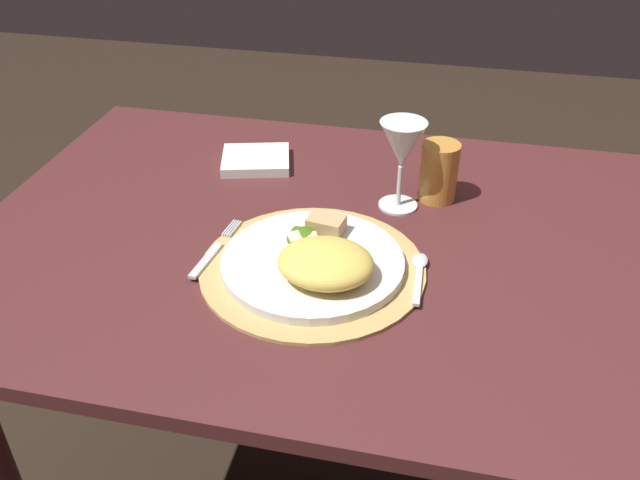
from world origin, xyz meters
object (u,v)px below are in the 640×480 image
(napkin, at_px, (256,160))
(spoon, at_px, (419,270))
(dining_table, at_px, (361,330))
(fork, at_px, (214,251))
(dinner_plate, at_px, (313,263))
(wine_glass, at_px, (402,147))
(amber_tumbler, at_px, (439,172))

(napkin, bearing_deg, spoon, -40.07)
(dining_table, bearing_deg, fork, -156.82)
(dining_table, xyz_separation_m, napkin, (-0.24, 0.21, 0.20))
(napkin, bearing_deg, dinner_plate, -59.33)
(wine_glass, xyz_separation_m, amber_tumbler, (0.06, 0.04, -0.06))
(fork, relative_size, spoon, 1.28)
(amber_tumbler, bearing_deg, fork, -142.03)
(dining_table, bearing_deg, spoon, -38.58)
(spoon, bearing_deg, dining_table, 141.42)
(dinner_plate, relative_size, spoon, 2.16)
(spoon, bearing_deg, fork, -176.48)
(dinner_plate, distance_m, spoon, 0.16)
(napkin, distance_m, wine_glass, 0.31)
(dining_table, xyz_separation_m, dinner_plate, (-0.06, -0.10, 0.20))
(dining_table, relative_size, spoon, 10.06)
(dining_table, xyz_separation_m, fork, (-0.22, -0.09, 0.20))
(fork, relative_size, napkin, 1.29)
(dining_table, relative_size, dinner_plate, 4.67)
(dinner_plate, height_order, fork, dinner_plate)
(spoon, relative_size, amber_tumbler, 1.22)
(spoon, xyz_separation_m, amber_tumbler, (0.01, 0.23, 0.04))
(spoon, bearing_deg, napkin, 139.93)
(fork, relative_size, wine_glass, 1.04)
(dinner_plate, height_order, spoon, dinner_plate)
(amber_tumbler, bearing_deg, spoon, -91.90)
(dinner_plate, distance_m, amber_tumbler, 0.30)
(dining_table, xyz_separation_m, wine_glass, (0.04, 0.11, 0.30))
(spoon, height_order, amber_tumbler, amber_tumbler)
(dinner_plate, xyz_separation_m, napkin, (-0.18, 0.30, -0.00))
(spoon, bearing_deg, wine_glass, 106.14)
(dinner_plate, height_order, wine_glass, wine_glass)
(napkin, bearing_deg, amber_tumbler, -8.80)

